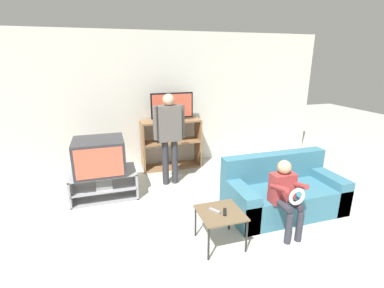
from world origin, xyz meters
name	(u,v)px	position (x,y,z in m)	size (l,w,h in m)	color
wall_back	(173,101)	(0.00, 3.66, 1.30)	(6.40, 0.06, 2.60)	beige
tv_stand	(104,184)	(-1.42, 2.49, 0.21)	(1.00, 0.59, 0.42)	#939399
television_main	(99,156)	(-1.45, 2.49, 0.68)	(0.74, 0.65, 0.53)	#2D2D33
media_shelf	(171,143)	(-0.12, 3.39, 0.50)	(1.16, 0.40, 0.97)	#8E6642
television_flat	(172,107)	(-0.09, 3.38, 1.22)	(0.81, 0.20, 0.52)	black
snack_table	(220,215)	(-0.14, 0.85, 0.38)	(0.50, 0.50, 0.42)	brown
remote_control_black	(225,212)	(-0.10, 0.82, 0.43)	(0.04, 0.14, 0.02)	black
remote_control_white	(215,211)	(-0.20, 0.88, 0.43)	(0.04, 0.14, 0.02)	gray
couch	(282,193)	(1.02, 1.30, 0.27)	(1.64, 0.80, 0.78)	teal
person_standing_adult	(169,131)	(-0.31, 2.65, 0.95)	(0.53, 0.20, 1.57)	#2D2D33
person_seated_child	(286,192)	(0.71, 0.83, 0.55)	(0.33, 0.43, 0.94)	#2D2D38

